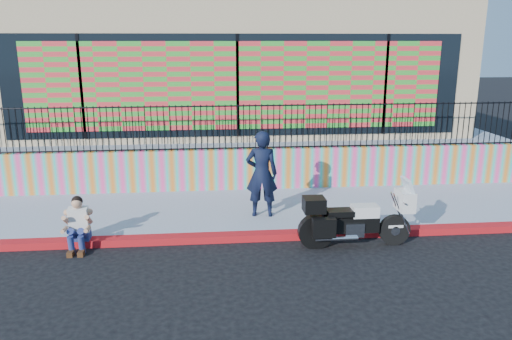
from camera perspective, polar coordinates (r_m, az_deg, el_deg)
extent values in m
plane|color=black|center=(10.60, -0.66, -7.97)|extent=(90.00, 90.00, 0.00)
cube|color=#AB160C|center=(10.58, -0.66, -7.60)|extent=(16.00, 0.30, 0.15)
cube|color=gray|center=(12.12, -1.31, -4.66)|extent=(16.00, 3.00, 0.15)
cube|color=#FB428D|center=(13.46, -1.82, 0.10)|extent=(16.00, 0.20, 1.10)
cube|color=gray|center=(18.45, -2.82, 3.83)|extent=(16.00, 10.00, 1.25)
cube|color=tan|center=(17.95, -2.90, 11.97)|extent=(14.00, 8.00, 4.00)
cube|color=black|center=(13.97, -2.12, 9.58)|extent=(12.60, 0.04, 2.80)
cube|color=red|center=(13.94, -2.11, 9.57)|extent=(11.48, 0.02, 2.40)
cylinder|color=black|center=(10.64, 15.53, -6.61)|extent=(0.64, 0.13, 0.64)
cylinder|color=black|center=(10.19, 6.82, -7.12)|extent=(0.64, 0.13, 0.64)
cube|color=black|center=(10.33, 11.32, -6.03)|extent=(0.92, 0.27, 0.33)
cube|color=silver|center=(10.35, 11.03, -6.55)|extent=(0.39, 0.33, 0.29)
cube|color=silver|center=(10.29, 12.32, -4.57)|extent=(0.53, 0.31, 0.23)
cube|color=black|center=(10.15, 9.56, -4.81)|extent=(0.53, 0.33, 0.12)
cube|color=silver|center=(10.50, 16.65, -3.35)|extent=(0.29, 0.50, 0.40)
cube|color=silver|center=(10.43, 16.97, -1.73)|extent=(0.18, 0.44, 0.33)
cube|color=black|center=(9.97, 6.65, -3.95)|extent=(0.42, 0.40, 0.29)
cube|color=black|center=(9.87, 7.76, -6.57)|extent=(0.46, 0.17, 0.39)
cube|color=black|center=(10.40, 7.04, -5.43)|extent=(0.46, 0.17, 0.39)
cube|color=silver|center=(10.61, 15.57, -6.12)|extent=(0.31, 0.15, 0.06)
imported|color=black|center=(11.28, 0.65, -0.45)|extent=(0.77, 0.54, 1.98)
cube|color=navy|center=(10.80, -19.37, -7.04)|extent=(0.36, 0.28, 0.18)
cube|color=silver|center=(10.65, -19.58, -5.37)|extent=(0.38, 0.27, 0.54)
sphere|color=tan|center=(10.50, -19.80, -3.59)|extent=(0.21, 0.21, 0.21)
cube|color=#472814|center=(10.50, -20.38, -8.88)|extent=(0.11, 0.26, 0.10)
cube|color=#472814|center=(10.45, -19.31, -8.90)|extent=(0.11, 0.26, 0.10)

